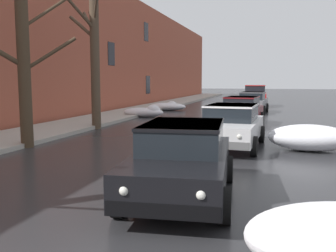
{
  "coord_description": "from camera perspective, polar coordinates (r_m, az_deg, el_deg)",
  "views": [
    {
      "loc": [
        3.36,
        -0.45,
        2.23
      ],
      "look_at": [
        0.9,
        8.18,
        1.14
      ],
      "focal_mm": 40.35,
      "sensor_mm": 36.0,
      "label": 1
    }
  ],
  "objects": [
    {
      "name": "sedan_grey_parked_far_down_block",
      "position": [
        26.6,
        12.6,
        3.59
      ],
      "size": [
        2.16,
        4.17,
        1.42
      ],
      "color": "slate",
      "rests_on": "ground"
    },
    {
      "name": "suv_red_queued_behind_truck",
      "position": [
        32.82,
        13.06,
        4.6
      ],
      "size": [
        2.1,
        4.48,
        1.82
      ],
      "color": "red",
      "rests_on": "ground"
    },
    {
      "name": "sedan_white_parked_kerbside_close",
      "position": [
        12.79,
        9.5,
        0.21
      ],
      "size": [
        2.14,
        4.37,
        1.42
      ],
      "color": "silver",
      "rests_on": "ground"
    },
    {
      "name": "bare_tree_second_along_sidewalk",
      "position": [
        13.32,
        -21.06,
        9.12
      ],
      "size": [
        2.96,
        3.39,
        5.51
      ],
      "color": "#423323",
      "rests_on": "ground"
    },
    {
      "name": "sedan_black_approaching_near_lane",
      "position": [
        7.22,
        2.18,
        -4.89
      ],
      "size": [
        2.19,
        4.15,
        1.42
      ],
      "color": "black",
      "rests_on": "ground"
    },
    {
      "name": "snow_bank_far_right_pile",
      "position": [
        12.78,
        20.59,
        -1.69
      ],
      "size": [
        2.58,
        1.44,
        0.84
      ],
      "color": "white",
      "rests_on": "ground"
    },
    {
      "name": "snow_bank_along_right_kerb",
      "position": [
        28.02,
        0.04,
        2.97
      ],
      "size": [
        2.77,
        1.31,
        0.68
      ],
      "color": "white",
      "rests_on": "ground"
    },
    {
      "name": "bare_tree_mid_block",
      "position": [
        17.72,
        -11.14,
        11.4
      ],
      "size": [
        2.67,
        3.4,
        6.85
      ],
      "color": "#4C3D2D",
      "rests_on": "ground"
    },
    {
      "name": "brick_townhouse_facade",
      "position": [
        21.83,
        -16.24,
        12.41
      ],
      "size": [
        0.63,
        80.0,
        8.83
      ],
      "color": "#9E4C38",
      "rests_on": "ground"
    },
    {
      "name": "snow_bank_near_corner_left",
      "position": [
        22.94,
        -3.4,
        2.12
      ],
      "size": [
        2.56,
        0.99,
        0.75
      ],
      "color": "white",
      "rests_on": "ground"
    },
    {
      "name": "sedan_maroon_parked_kerbside_mid",
      "position": [
        18.97,
        11.02,
        2.35
      ],
      "size": [
        2.14,
        4.43,
        1.42
      ],
      "color": "maroon",
      "rests_on": "ground"
    },
    {
      "name": "left_sidewalk_slab",
      "position": [
        20.83,
        -11.12,
        0.88
      ],
      "size": [
        3.04,
        80.0,
        0.15
      ],
      "primitive_type": "cube",
      "color": "#A8A399",
      "rests_on": "ground"
    }
  ]
}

